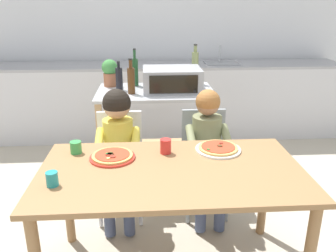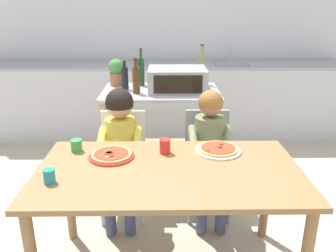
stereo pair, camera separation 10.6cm
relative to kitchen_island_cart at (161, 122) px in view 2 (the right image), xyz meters
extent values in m
plane|color=#B7AD99|center=(0.05, -0.07, -0.59)|extent=(11.19, 11.19, 0.00)
cube|color=silver|center=(0.05, 1.67, 0.76)|extent=(5.04, 0.12, 2.70)
cube|color=silver|center=(0.05, 1.26, -0.16)|extent=(4.54, 0.60, 0.87)
cube|color=#9E9EA3|center=(0.05, 1.26, 0.29)|extent=(4.54, 0.60, 0.03)
cube|color=gray|center=(0.84, 1.26, 0.31)|extent=(0.40, 0.33, 0.02)
cylinder|color=#B7BABF|center=(0.84, 1.38, 0.41)|extent=(0.02, 0.02, 0.20)
cube|color=#B7BABF|center=(0.00, 0.00, 0.28)|extent=(1.01, 0.63, 0.02)
cube|color=tan|center=(0.00, 0.00, -0.28)|extent=(0.93, 0.58, 0.02)
cube|color=tan|center=(-0.46, -0.28, -0.16)|extent=(0.05, 0.05, 0.86)
cube|color=tan|center=(0.46, -0.28, -0.16)|extent=(0.05, 0.05, 0.86)
cube|color=tan|center=(-0.46, 0.28, -0.16)|extent=(0.05, 0.05, 0.86)
cube|color=tan|center=(0.46, 0.28, -0.16)|extent=(0.05, 0.05, 0.86)
cube|color=#999BA0|center=(0.14, 0.00, 0.39)|extent=(0.49, 0.38, 0.20)
cube|color=black|center=(0.14, -0.20, 0.39)|extent=(0.39, 0.01, 0.15)
cylinder|color=black|center=(0.31, -0.20, 0.33)|extent=(0.02, 0.01, 0.02)
cylinder|color=#1E4723|center=(-0.18, 0.20, 0.41)|extent=(0.06, 0.06, 0.24)
cylinder|color=#1E4723|center=(-0.18, 0.20, 0.58)|extent=(0.02, 0.02, 0.08)
cylinder|color=black|center=(-0.18, 0.20, 0.62)|extent=(0.03, 0.03, 0.01)
cylinder|color=black|center=(-0.31, 0.05, 0.39)|extent=(0.06, 0.06, 0.19)
cylinder|color=black|center=(-0.31, 0.05, 0.51)|extent=(0.02, 0.02, 0.05)
cylinder|color=black|center=(-0.31, 0.05, 0.54)|extent=(0.03, 0.03, 0.01)
cylinder|color=olive|center=(0.38, 0.26, 0.44)|extent=(0.06, 0.06, 0.29)
cylinder|color=olive|center=(0.38, 0.26, 0.61)|extent=(0.03, 0.03, 0.06)
cylinder|color=black|center=(0.38, 0.26, 0.65)|extent=(0.03, 0.03, 0.01)
cylinder|color=#4C2D14|center=(-0.20, -0.09, 0.40)|extent=(0.06, 0.06, 0.22)
cylinder|color=#4C2D14|center=(-0.20, -0.09, 0.54)|extent=(0.03, 0.03, 0.06)
cylinder|color=black|center=(-0.20, -0.09, 0.58)|extent=(0.03, 0.03, 0.01)
cylinder|color=#9E5B3D|center=(-0.40, 0.20, 0.35)|extent=(0.12, 0.12, 0.12)
sphere|color=#428942|center=(-0.40, 0.20, 0.46)|extent=(0.14, 0.14, 0.14)
cube|color=olive|center=(0.05, -1.19, 0.12)|extent=(1.50, 0.83, 0.03)
cylinder|color=olive|center=(-0.64, -0.83, -0.25)|extent=(0.06, 0.06, 0.69)
cylinder|color=olive|center=(0.74, -0.83, -0.25)|extent=(0.06, 0.06, 0.69)
cube|color=silver|center=(-0.29, -0.54, -0.15)|extent=(0.36, 0.36, 0.04)
cube|color=silver|center=(-0.29, -0.38, 0.04)|extent=(0.34, 0.03, 0.38)
cylinder|color=silver|center=(-0.14, -0.69, -0.37)|extent=(0.03, 0.03, 0.42)
cylinder|color=silver|center=(-0.44, -0.69, -0.37)|extent=(0.03, 0.03, 0.42)
cylinder|color=silver|center=(-0.14, -0.39, -0.37)|extent=(0.03, 0.03, 0.42)
cylinder|color=silver|center=(-0.44, -0.39, -0.37)|extent=(0.03, 0.03, 0.42)
cube|color=gray|center=(0.37, -0.53, -0.15)|extent=(0.36, 0.36, 0.04)
cube|color=gray|center=(0.37, -0.37, 0.04)|extent=(0.34, 0.03, 0.38)
cylinder|color=gray|center=(0.52, -0.68, -0.37)|extent=(0.03, 0.03, 0.42)
cylinder|color=gray|center=(0.22, -0.68, -0.37)|extent=(0.03, 0.03, 0.42)
cylinder|color=gray|center=(0.52, -0.38, -0.37)|extent=(0.03, 0.03, 0.42)
cylinder|color=gray|center=(0.22, -0.38, -0.37)|extent=(0.03, 0.03, 0.42)
cube|color=#424C6B|center=(-0.22, -0.68, -0.11)|extent=(0.10, 0.30, 0.10)
cylinder|color=#424C6B|center=(-0.22, -0.81, -0.35)|extent=(0.08, 0.08, 0.44)
cube|color=#424C6B|center=(-0.36, -0.68, -0.11)|extent=(0.10, 0.30, 0.10)
cylinder|color=#424C6B|center=(-0.36, -0.81, -0.35)|extent=(0.08, 0.08, 0.44)
cylinder|color=yellow|center=(-0.16, -0.64, 0.08)|extent=(0.06, 0.26, 0.15)
cylinder|color=yellow|center=(-0.42, -0.64, 0.08)|extent=(0.06, 0.26, 0.15)
cylinder|color=yellow|center=(-0.29, -0.54, 0.05)|extent=(0.22, 0.22, 0.33)
sphere|color=tan|center=(-0.29, -0.54, 0.32)|extent=(0.19, 0.19, 0.19)
sphere|color=black|center=(-0.29, -0.54, 0.34)|extent=(0.20, 0.20, 0.20)
cube|color=#424C6B|center=(0.44, -0.67, -0.11)|extent=(0.10, 0.30, 0.10)
cylinder|color=#424C6B|center=(0.44, -0.80, -0.35)|extent=(0.08, 0.08, 0.44)
cube|color=#424C6B|center=(0.30, -0.67, -0.11)|extent=(0.10, 0.30, 0.10)
cylinder|color=#424C6B|center=(0.30, -0.80, -0.35)|extent=(0.08, 0.08, 0.44)
cylinder|color=#7A7F56|center=(0.50, -0.63, 0.09)|extent=(0.06, 0.26, 0.15)
cylinder|color=#7A7F56|center=(0.24, -0.63, 0.09)|extent=(0.06, 0.26, 0.15)
cylinder|color=#7A7F56|center=(0.37, -0.53, 0.06)|extent=(0.22, 0.22, 0.34)
sphere|color=#A37556|center=(0.37, -0.53, 0.32)|extent=(0.17, 0.17, 0.17)
sphere|color=#9E6633|center=(0.37, -0.53, 0.34)|extent=(0.18, 0.18, 0.18)
cylinder|color=red|center=(-0.29, -1.03, 0.14)|extent=(0.27, 0.27, 0.01)
cylinder|color=tan|center=(-0.29, -1.03, 0.15)|extent=(0.25, 0.25, 0.01)
cylinder|color=#B23D23|center=(-0.29, -1.03, 0.16)|extent=(0.21, 0.21, 0.00)
cylinder|color=#386628|center=(-0.31, -1.02, 0.16)|extent=(0.03, 0.03, 0.01)
cylinder|color=maroon|center=(-0.29, -1.07, 0.16)|extent=(0.04, 0.04, 0.01)
cylinder|color=#386628|center=(-0.32, -1.03, 0.16)|extent=(0.03, 0.03, 0.01)
cylinder|color=#563319|center=(-0.30, -1.03, 0.16)|extent=(0.03, 0.03, 0.01)
cylinder|color=maroon|center=(-0.32, -1.04, 0.16)|extent=(0.03, 0.03, 0.01)
cylinder|color=#DBC666|center=(-0.31, -1.09, 0.16)|extent=(0.02, 0.02, 0.01)
cylinder|color=white|center=(0.37, -0.95, 0.14)|extent=(0.29, 0.29, 0.01)
cylinder|color=tan|center=(0.37, -0.95, 0.15)|extent=(0.25, 0.25, 0.01)
cylinder|color=#B23D23|center=(0.37, -0.95, 0.16)|extent=(0.21, 0.21, 0.00)
cylinder|color=#386628|center=(0.29, -1.00, 0.16)|extent=(0.02, 0.02, 0.01)
cylinder|color=#563319|center=(0.38, -0.95, 0.16)|extent=(0.03, 0.03, 0.01)
cylinder|color=maroon|center=(0.39, -0.90, 0.16)|extent=(0.02, 0.02, 0.01)
cylinder|color=teal|center=(-0.57, -1.34, 0.17)|extent=(0.06, 0.06, 0.08)
cylinder|color=red|center=(0.03, -0.97, 0.18)|extent=(0.07, 0.07, 0.09)
cylinder|color=green|center=(-0.53, -0.93, 0.17)|extent=(0.07, 0.07, 0.08)
camera|label=1|loc=(-0.09, -2.96, 1.03)|focal=37.43mm
camera|label=2|loc=(0.02, -2.97, 1.03)|focal=37.43mm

